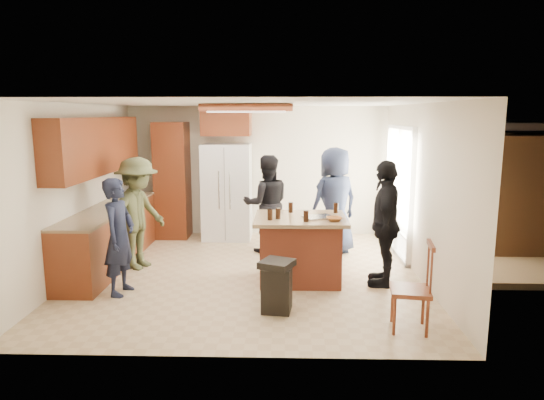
{
  "coord_description": "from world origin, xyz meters",
  "views": [
    {
      "loc": [
        0.55,
        -6.89,
        2.35
      ],
      "look_at": [
        0.36,
        -0.15,
        1.15
      ],
      "focal_mm": 32.0,
      "sensor_mm": 36.0,
      "label": 1
    }
  ],
  "objects_px": {
    "kitchen_island": "(300,248)",
    "person_counter": "(138,213)",
    "person_behind_left": "(267,204)",
    "person_behind_right": "(334,201)",
    "refrigerator": "(227,192)",
    "person_front_left": "(119,237)",
    "person_side_right": "(385,223)",
    "spindle_chair": "(412,290)",
    "trash_bin": "(277,285)"
  },
  "relations": [
    {
      "from": "refrigerator",
      "to": "kitchen_island",
      "type": "relative_size",
      "value": 1.41
    },
    {
      "from": "person_behind_left",
      "to": "trash_bin",
      "type": "distance_m",
      "value": 2.63
    },
    {
      "from": "person_behind_left",
      "to": "kitchen_island",
      "type": "relative_size",
      "value": 1.31
    },
    {
      "from": "person_behind_left",
      "to": "refrigerator",
      "type": "distance_m",
      "value": 1.19
    },
    {
      "from": "person_front_left",
      "to": "person_behind_right",
      "type": "height_order",
      "value": "person_behind_right"
    },
    {
      "from": "refrigerator",
      "to": "spindle_chair",
      "type": "height_order",
      "value": "refrigerator"
    },
    {
      "from": "trash_bin",
      "to": "spindle_chair",
      "type": "height_order",
      "value": "spindle_chair"
    },
    {
      "from": "person_behind_left",
      "to": "trash_bin",
      "type": "height_order",
      "value": "person_behind_left"
    },
    {
      "from": "person_counter",
      "to": "person_front_left",
      "type": "bearing_deg",
      "value": -153.21
    },
    {
      "from": "person_behind_right",
      "to": "person_counter",
      "type": "distance_m",
      "value": 3.19
    },
    {
      "from": "person_front_left",
      "to": "person_behind_left",
      "type": "height_order",
      "value": "person_behind_left"
    },
    {
      "from": "trash_bin",
      "to": "person_front_left",
      "type": "bearing_deg",
      "value": 165.58
    },
    {
      "from": "person_behind_right",
      "to": "spindle_chair",
      "type": "xyz_separation_m",
      "value": [
        0.56,
        -2.97,
        -0.45
      ]
    },
    {
      "from": "person_behind_left",
      "to": "person_behind_right",
      "type": "xyz_separation_m",
      "value": [
        1.14,
        -0.08,
        0.07
      ]
    },
    {
      "from": "person_behind_left",
      "to": "refrigerator",
      "type": "relative_size",
      "value": 0.93
    },
    {
      "from": "person_front_left",
      "to": "person_side_right",
      "type": "bearing_deg",
      "value": -74.49
    },
    {
      "from": "spindle_chair",
      "to": "person_behind_right",
      "type": "bearing_deg",
      "value": 100.72
    },
    {
      "from": "trash_bin",
      "to": "spindle_chair",
      "type": "bearing_deg",
      "value": -17.89
    },
    {
      "from": "person_side_right",
      "to": "refrigerator",
      "type": "xyz_separation_m",
      "value": [
        -2.47,
        2.49,
        0.03
      ]
    },
    {
      "from": "person_front_left",
      "to": "refrigerator",
      "type": "height_order",
      "value": "refrigerator"
    },
    {
      "from": "person_behind_left",
      "to": "spindle_chair",
      "type": "distance_m",
      "value": 3.52
    },
    {
      "from": "person_behind_left",
      "to": "person_counter",
      "type": "xyz_separation_m",
      "value": [
        -1.93,
        -0.95,
        0.02
      ]
    },
    {
      "from": "person_front_left",
      "to": "person_counter",
      "type": "bearing_deg",
      "value": 12.55
    },
    {
      "from": "person_front_left",
      "to": "kitchen_island",
      "type": "distance_m",
      "value": 2.46
    },
    {
      "from": "person_side_right",
      "to": "refrigerator",
      "type": "distance_m",
      "value": 3.51
    },
    {
      "from": "person_behind_right",
      "to": "person_front_left",
      "type": "bearing_deg",
      "value": 3.36
    },
    {
      "from": "kitchen_island",
      "to": "person_counter",
      "type": "bearing_deg",
      "value": 167.93
    },
    {
      "from": "person_front_left",
      "to": "person_behind_left",
      "type": "xyz_separation_m",
      "value": [
        1.85,
        2.04,
        0.06
      ]
    },
    {
      "from": "person_behind_right",
      "to": "person_counter",
      "type": "height_order",
      "value": "person_behind_right"
    },
    {
      "from": "person_front_left",
      "to": "trash_bin",
      "type": "bearing_deg",
      "value": -96.05
    },
    {
      "from": "person_side_right",
      "to": "trash_bin",
      "type": "relative_size",
      "value": 2.77
    },
    {
      "from": "refrigerator",
      "to": "person_counter",
      "type": "bearing_deg",
      "value": -121.77
    },
    {
      "from": "person_behind_right",
      "to": "spindle_chair",
      "type": "distance_m",
      "value": 3.06
    },
    {
      "from": "person_behind_right",
      "to": "spindle_chair",
      "type": "relative_size",
      "value": 1.82
    },
    {
      "from": "person_behind_right",
      "to": "person_side_right",
      "type": "xyz_separation_m",
      "value": [
        0.54,
        -1.52,
        -0.03
      ]
    },
    {
      "from": "person_front_left",
      "to": "person_side_right",
      "type": "xyz_separation_m",
      "value": [
        3.54,
        0.44,
        0.1
      ]
    },
    {
      "from": "person_side_right",
      "to": "person_counter",
      "type": "height_order",
      "value": "person_side_right"
    },
    {
      "from": "person_behind_left",
      "to": "person_side_right",
      "type": "height_order",
      "value": "person_side_right"
    },
    {
      "from": "person_side_right",
      "to": "spindle_chair",
      "type": "xyz_separation_m",
      "value": [
        0.02,
        -1.46,
        -0.42
      ]
    },
    {
      "from": "person_behind_right",
      "to": "trash_bin",
      "type": "bearing_deg",
      "value": 39.81
    },
    {
      "from": "person_behind_left",
      "to": "person_counter",
      "type": "distance_m",
      "value": 2.15
    },
    {
      "from": "kitchen_island",
      "to": "trash_bin",
      "type": "bearing_deg",
      "value": -105.71
    },
    {
      "from": "person_counter",
      "to": "refrigerator",
      "type": "height_order",
      "value": "refrigerator"
    },
    {
      "from": "person_behind_left",
      "to": "refrigerator",
      "type": "height_order",
      "value": "refrigerator"
    },
    {
      "from": "person_front_left",
      "to": "person_counter",
      "type": "relative_size",
      "value": 0.9
    },
    {
      "from": "person_front_left",
      "to": "person_side_right",
      "type": "height_order",
      "value": "person_side_right"
    },
    {
      "from": "person_behind_left",
      "to": "person_behind_right",
      "type": "relative_size",
      "value": 0.92
    },
    {
      "from": "trash_bin",
      "to": "person_side_right",
      "type": "bearing_deg",
      "value": 33.61
    },
    {
      "from": "spindle_chair",
      "to": "refrigerator",
      "type": "bearing_deg",
      "value": 122.27
    },
    {
      "from": "spindle_chair",
      "to": "kitchen_island",
      "type": "bearing_deg",
      "value": 126.79
    }
  ]
}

